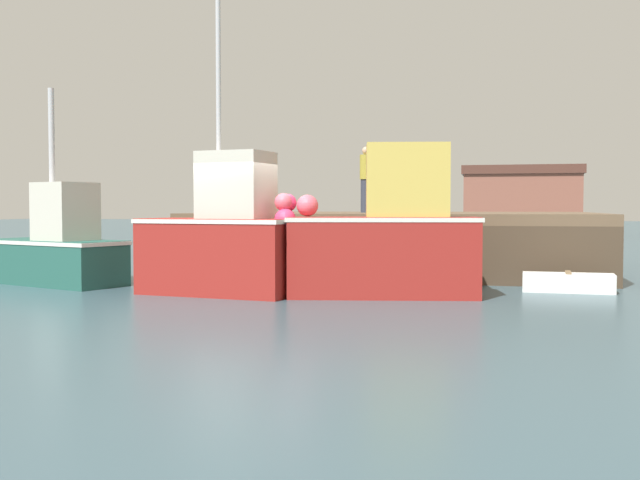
% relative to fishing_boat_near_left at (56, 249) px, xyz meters
% --- Properties ---
extents(ground, '(120.00, 160.00, 0.10)m').
position_rel_fishing_boat_near_left_xyz_m(ground, '(4.47, -0.48, -0.82)').
color(ground, '#38515B').
extents(pier, '(10.03, 7.91, 1.53)m').
position_rel_fishing_boat_near_left_xyz_m(pier, '(6.82, 5.31, 0.51)').
color(pier, brown).
rests_on(pier, ground).
extents(fishing_boat_near_left, '(3.72, 2.42, 4.25)m').
position_rel_fishing_boat_near_left_xyz_m(fishing_boat_near_left, '(0.00, 0.00, 0.00)').
color(fishing_boat_near_left, '#23564C').
rests_on(fishing_boat_near_left, ground).
extents(fishing_boat_near_right, '(3.22, 1.80, 5.86)m').
position_rel_fishing_boat_near_left_xyz_m(fishing_boat_near_right, '(4.19, -0.90, 0.28)').
color(fishing_boat_near_right, maroon).
rests_on(fishing_boat_near_right, ground).
extents(fishing_boat_mid, '(3.82, 1.68, 2.85)m').
position_rel_fishing_boat_near_left_xyz_m(fishing_boat_mid, '(7.32, -0.66, 0.37)').
color(fishing_boat_mid, maroon).
rests_on(fishing_boat_mid, ground).
extents(rowboat, '(1.76, 0.65, 0.41)m').
position_rel_fishing_boat_near_left_xyz_m(rowboat, '(10.69, 1.01, -0.58)').
color(rowboat, white).
rests_on(rowboat, ground).
extents(dockworker, '(0.34, 0.34, 1.78)m').
position_rel_fishing_boat_near_left_xyz_m(dockworker, '(5.85, 5.54, 1.66)').
color(dockworker, '#2D3342').
rests_on(dockworker, pier).
extents(warehouse, '(6.74, 6.31, 4.05)m').
position_rel_fishing_boat_near_left_xyz_m(warehouse, '(10.62, 31.97, 1.27)').
color(warehouse, brown).
rests_on(warehouse, ground).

